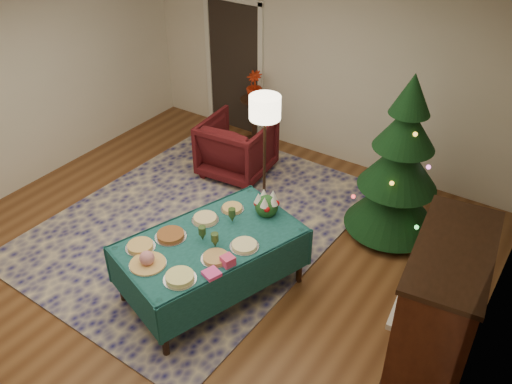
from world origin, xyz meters
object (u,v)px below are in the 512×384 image
Objects in this scene: armchair at (237,145)px; christmas_tree at (400,167)px; gift_box at (228,261)px; piano at (441,302)px; buffet_table at (211,249)px; side_table at (254,122)px; floor_lamp at (265,115)px; potted_plant at (254,91)px.

christmas_tree reaches higher than armchair.
piano is at bearing 22.74° from gift_box.
buffet_table is at bearing -119.72° from christmas_tree.
side_table is 0.50× the size of piano.
side_table is (-1.09, 1.38, -0.97)m from floor_lamp.
potted_plant reaches higher than armchair.
side_table reaches higher than buffet_table.
potted_plant reaches higher than gift_box.
floor_lamp is (0.78, -0.48, 0.87)m from armchair.
gift_box is 2.42m from christmas_tree.
side_table is at bearing 128.21° from floor_lamp.
buffet_table is at bearing -63.61° from potted_plant.
buffet_table is 1.33× the size of floor_lamp.
christmas_tree reaches higher than potted_plant.
gift_box is 0.06× the size of christmas_tree.
potted_plant is (-0.31, 0.90, 0.42)m from armchair.
side_table is at bearing -63.43° from potted_plant.
piano is (1.04, -1.51, -0.32)m from christmas_tree.
piano is at bearing 150.04° from armchair.
armchair is 1.22× the size of side_table.
floor_lamp is at bearing -51.79° from side_table.
floor_lamp is (-0.79, 1.85, 0.57)m from gift_box.
piano is at bearing 13.97° from buffet_table.
floor_lamp reaches higher than piano.
floor_lamp is at bearing -164.77° from christmas_tree.
armchair is 0.45× the size of christmas_tree.
piano reaches higher than potted_plant.
floor_lamp reaches higher than armchair.
floor_lamp is 2.92m from piano.
floor_lamp is at bearing 104.01° from buffet_table.
piano is (1.83, 0.77, -0.16)m from gift_box.
buffet_table is 3.37m from side_table.
floor_lamp is (-0.41, 1.63, 0.76)m from buffet_table.
piano is at bearing -22.40° from floor_lamp.
potted_plant is at bearing 120.18° from gift_box.
gift_box is 0.12× the size of armchair.
floor_lamp reaches higher than gift_box.
armchair is 1.27m from floor_lamp.
side_table is (-1.88, 3.23, -0.40)m from gift_box.
christmas_tree is (0.79, 2.28, 0.16)m from gift_box.
christmas_tree is at bearing -19.60° from side_table.
armchair is at bearing -70.94° from potted_plant.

